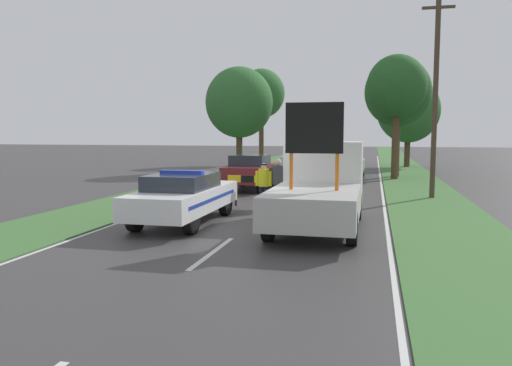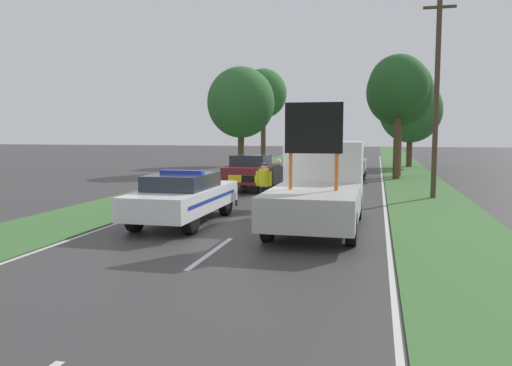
{
  "view_description": "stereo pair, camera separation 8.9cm",
  "coord_description": "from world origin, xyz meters",
  "views": [
    {
      "loc": [
        3.34,
        -13.3,
        2.59
      ],
      "look_at": [
        -0.02,
        0.94,
        1.1
      ],
      "focal_mm": 35.0,
      "sensor_mm": 36.0,
      "label": 1
    },
    {
      "loc": [
        3.43,
        -13.27,
        2.59
      ],
      "look_at": [
        -0.02,
        0.94,
        1.1
      ],
      "focal_mm": 35.0,
      "sensor_mm": 36.0,
      "label": 2
    }
  ],
  "objects": [
    {
      "name": "queued_car_sedan_silver",
      "position": [
        1.85,
        15.57,
        0.81
      ],
      "size": [
        1.93,
        4.28,
        1.51
      ],
      "rotation": [
        0.0,
        0.0,
        3.14
      ],
      "color": "#B2B2B7",
      "rests_on": "ground"
    },
    {
      "name": "queued_car_wagon_maroon",
      "position": [
        -2.08,
        8.58,
        0.84
      ],
      "size": [
        1.73,
        4.06,
        1.58
      ],
      "rotation": [
        0.0,
        0.0,
        3.14
      ],
      "color": "maroon",
      "rests_on": "ground"
    },
    {
      "name": "work_truck",
      "position": [
        1.92,
        0.43,
        1.1
      ],
      "size": [
        2.2,
        5.59,
        3.31
      ],
      "rotation": [
        0.0,
        0.0,
        3.17
      ],
      "color": "white",
      "rests_on": "ground"
    },
    {
      "name": "utility_pole",
      "position": [
        5.61,
        7.26,
        4.18
      ],
      "size": [
        1.2,
        0.2,
        8.13
      ],
      "color": "#473828",
      "rests_on": "ground"
    },
    {
      "name": "roadside_tree_far_left",
      "position": [
        4.48,
        15.19,
        5.06
      ],
      "size": [
        3.23,
        3.23,
        6.8
      ],
      "color": "#4C3823",
      "rests_on": "ground"
    },
    {
      "name": "ground_plane",
      "position": [
        0.0,
        0.0,
        0.0
      ],
      "size": [
        160.0,
        160.0,
        0.0
      ],
      "primitive_type": "plane",
      "color": "#3D3A3A"
    },
    {
      "name": "grass_verge_left",
      "position": [
        -5.38,
        20.0,
        0.01
      ],
      "size": [
        3.07,
        120.0,
        0.03
      ],
      "color": "#427038",
      "rests_on": "ground"
    },
    {
      "name": "police_car",
      "position": [
        -1.92,
        0.0,
        0.77
      ],
      "size": [
        1.8,
        4.97,
        1.52
      ],
      "rotation": [
        0.0,
        0.0,
        -0.01
      ],
      "color": "white",
      "rests_on": "ground"
    },
    {
      "name": "traffic_cone_near_police",
      "position": [
        -1.99,
        4.71,
        0.24
      ],
      "size": [
        0.35,
        0.35,
        0.49
      ],
      "color": "black",
      "rests_on": "ground"
    },
    {
      "name": "traffic_cone_centre_front",
      "position": [
        -2.65,
        3.66,
        0.25
      ],
      "size": [
        0.36,
        0.36,
        0.51
      ],
      "color": "black",
      "rests_on": "ground"
    },
    {
      "name": "queued_car_van_white",
      "position": [
        -1.69,
        20.71,
        0.76
      ],
      "size": [
        1.91,
        3.98,
        1.44
      ],
      "rotation": [
        0.0,
        0.0,
        3.14
      ],
      "color": "silver",
      "rests_on": "ground"
    },
    {
      "name": "traffic_cone_near_truck",
      "position": [
        2.23,
        3.96,
        0.25
      ],
      "size": [
        0.36,
        0.36,
        0.5
      ],
      "color": "black",
      "rests_on": "ground"
    },
    {
      "name": "pedestrian_civilian",
      "position": [
        0.24,
        3.04,
        1.0
      ],
      "size": [
        0.61,
        0.39,
        1.71
      ],
      "rotation": [
        0.0,
        0.0,
        -0.48
      ],
      "color": "#191E38",
      "rests_on": "ground"
    },
    {
      "name": "police_officer",
      "position": [
        -0.24,
        2.98,
        0.93
      ],
      "size": [
        0.56,
        0.36,
        1.57
      ],
      "rotation": [
        0.0,
        0.0,
        3.5
      ],
      "color": "#191E38",
      "rests_on": "ground"
    },
    {
      "name": "grass_verge_right",
      "position": [
        5.38,
        20.0,
        0.01
      ],
      "size": [
        3.07,
        120.0,
        0.03
      ],
      "color": "#427038",
      "rests_on": "ground"
    },
    {
      "name": "road_barrier",
      "position": [
        -0.22,
        3.56,
        0.89
      ],
      "size": [
        2.87,
        0.08,
        1.08
      ],
      "rotation": [
        0.0,
        0.0,
        -0.09
      ],
      "color": "black",
      "rests_on": "ground"
    },
    {
      "name": "roadside_tree_mid_right",
      "position": [
        5.77,
        25.62,
        4.22
      ],
      "size": [
        4.58,
        4.58,
        6.64
      ],
      "color": "#4C3823",
      "rests_on": "ground"
    },
    {
      "name": "roadside_tree_mid_left",
      "position": [
        4.6,
        16.8,
        4.87
      ],
      "size": [
        3.75,
        3.75,
        6.87
      ],
      "color": "#4C3823",
      "rests_on": "ground"
    },
    {
      "name": "roadside_tree_near_left",
      "position": [
        -5.62,
        26.49,
        5.68
      ],
      "size": [
        3.77,
        3.77,
        7.7
      ],
      "color": "#4C3823",
      "rests_on": "ground"
    },
    {
      "name": "roadside_tree_near_right",
      "position": [
        -5.3,
        18.5,
        4.52
      ],
      "size": [
        4.4,
        4.4,
        6.85
      ],
      "color": "#4C3823",
      "rests_on": "ground"
    },
    {
      "name": "lane_markings",
      "position": [
        0.0,
        12.23,
        0.0
      ],
      "size": [
        7.58,
        62.02,
        0.01
      ],
      "color": "silver",
      "rests_on": "ground"
    }
  ]
}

